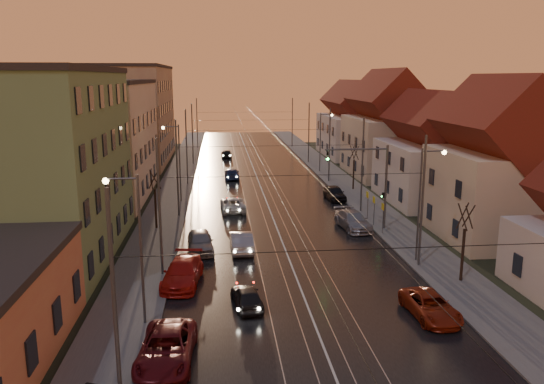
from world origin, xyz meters
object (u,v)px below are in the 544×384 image
object	(u,v)px
street_lamp_3	(323,136)
parked_left_2	(183,273)
street_lamp_1	(424,194)
parked_right_2	(335,193)
street_lamp_0	(134,236)
parked_right_0	(430,306)
driving_car_1	(241,241)
driving_car_3	(232,174)
parked_right_1	(353,220)
driving_car_2	(233,204)
parked_left_3	(200,241)
traffic_light_mast	(374,177)
driving_car_4	(226,154)
parked_left_1	(166,348)
driving_car_0	(247,297)
street_lamp_2	(176,155)

from	to	relation	value
street_lamp_3	parked_left_2	xyz separation A→B (m)	(-16.30, -38.52, -4.12)
street_lamp_1	parked_right_2	xyz separation A→B (m)	(-1.87, 19.43, -4.15)
street_lamp_0	street_lamp_1	bearing A→B (deg)	23.72
parked_right_0	street_lamp_3	bearing A→B (deg)	82.81
street_lamp_1	driving_car_1	size ratio (longest dim) A/B	1.77
driving_car_3	parked_right_1	xyz separation A→B (m)	(9.66, -23.72, 0.08)
street_lamp_0	driving_car_1	distance (m)	13.64
driving_car_2	driving_car_3	bearing A→B (deg)	-94.26
parked_left_3	driving_car_1	bearing A→B (deg)	-7.85
street_lamp_1	traffic_light_mast	bearing A→B (deg)	97.91
driving_car_4	parked_right_2	distance (m)	32.61
street_lamp_1	street_lamp_3	distance (m)	36.00
parked_left_1	driving_car_1	bearing A→B (deg)	78.25
street_lamp_1	driving_car_3	size ratio (longest dim) A/B	1.77
driving_car_4	parked_left_1	distance (m)	62.21
parked_left_2	parked_right_1	xyz separation A→B (m)	(13.64, 11.05, -0.02)
street_lamp_0	parked_left_2	bearing A→B (deg)	70.81
parked_right_1	driving_car_0	bearing A→B (deg)	-130.26
driving_car_4	parked_left_3	size ratio (longest dim) A/B	0.87
street_lamp_1	driving_car_2	size ratio (longest dim) A/B	1.65
parked_right_2	driving_car_0	bearing A→B (deg)	-115.54
street_lamp_1	street_lamp_3	bearing A→B (deg)	90.00
parked_left_2	parked_left_3	xyz separation A→B (m)	(0.89, 6.29, 0.01)
traffic_light_mast	driving_car_2	size ratio (longest dim) A/B	1.48
driving_car_1	parked_left_1	world-z (taller)	driving_car_1
street_lamp_3	street_lamp_1	bearing A→B (deg)	-90.00
traffic_light_mast	parked_right_2	bearing A→B (deg)	93.80
driving_car_3	parked_right_2	size ratio (longest dim) A/B	1.05
street_lamp_0	parked_left_3	bearing A→B (deg)	76.61
driving_car_0	parked_right_2	xyz separation A→B (m)	(10.63, 25.74, 0.12)
street_lamp_1	traffic_light_mast	size ratio (longest dim) A/B	1.11
parked_left_3	parked_right_1	size ratio (longest dim) A/B	0.89
street_lamp_3	street_lamp_2	bearing A→B (deg)	-138.69
street_lamp_0	parked_left_3	world-z (taller)	street_lamp_0
parked_left_2	parked_left_1	bearing A→B (deg)	-84.46
street_lamp_1	street_lamp_3	size ratio (longest dim) A/B	1.00
driving_car_0	driving_car_1	bearing A→B (deg)	-98.42
street_lamp_1	street_lamp_2	xyz separation A→B (m)	(-18.21, 20.00, 0.00)
parked_left_2	parked_right_0	bearing A→B (deg)	-17.73
driving_car_3	parked_left_2	bearing A→B (deg)	84.08
traffic_light_mast	driving_car_4	distance (m)	43.93
parked_left_1	street_lamp_0	bearing A→B (deg)	117.33
driving_car_1	parked_left_2	size ratio (longest dim) A/B	0.86
parked_left_2	parked_right_2	bearing A→B (deg)	62.96
driving_car_3	parked_left_3	distance (m)	28.65
traffic_light_mast	driving_car_3	world-z (taller)	traffic_light_mast
driving_car_0	parked_right_2	bearing A→B (deg)	-120.19
traffic_light_mast	driving_car_1	world-z (taller)	traffic_light_mast
parked_left_2	street_lamp_0	bearing A→B (deg)	-102.91
driving_car_1	parked_right_2	world-z (taller)	driving_car_1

